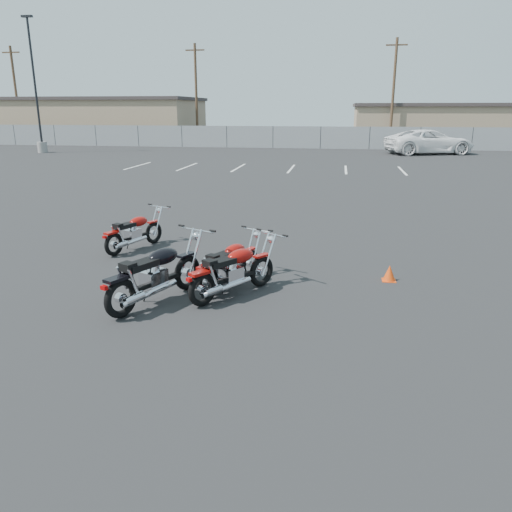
% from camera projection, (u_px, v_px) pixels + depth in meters
% --- Properties ---
extents(ground, '(120.00, 120.00, 0.00)m').
position_uv_depth(ground, '(239.00, 301.00, 8.66)').
color(ground, black).
rests_on(ground, ground).
extents(motorcycle_front_red, '(1.09, 1.85, 0.93)m').
position_uv_depth(motorcycle_front_red, '(134.00, 232.00, 11.72)').
color(motorcycle_front_red, black).
rests_on(motorcycle_front_red, ground).
extents(motorcycle_second_black, '(1.39, 2.22, 1.12)m').
position_uv_depth(motorcycle_second_black, '(156.00, 274.00, 8.45)').
color(motorcycle_second_black, black).
rests_on(motorcycle_second_black, ground).
extents(motorcycle_third_red, '(1.16, 1.88, 0.94)m').
position_uv_depth(motorcycle_third_red, '(230.00, 264.00, 9.28)').
color(motorcycle_third_red, black).
rests_on(motorcycle_third_red, ground).
extents(motorcycle_rear_red, '(1.53, 1.88, 1.01)m').
position_uv_depth(motorcycle_rear_red, '(233.00, 271.00, 8.78)').
color(motorcycle_rear_red, black).
rests_on(motorcycle_rear_red, ground).
extents(training_cone_near, '(0.26, 0.26, 0.31)m').
position_uv_depth(training_cone_near, '(389.00, 273.00, 9.64)').
color(training_cone_near, '#ED430C').
rests_on(training_cone_near, ground).
extents(light_pole_west, '(0.80, 0.70, 9.55)m').
position_uv_depth(light_pole_west, '(39.00, 119.00, 37.19)').
color(light_pole_west, gray).
rests_on(light_pole_west, ground).
extents(chainlink_fence, '(80.06, 0.06, 1.80)m').
position_uv_depth(chainlink_fence, '(321.00, 138.00, 41.52)').
color(chainlink_fence, gray).
rests_on(chainlink_fence, ground).
extents(tan_building_west, '(18.40, 10.40, 4.30)m').
position_uv_depth(tan_building_west, '(108.00, 119.00, 51.21)').
color(tan_building_west, '#988062').
rests_on(tan_building_west, ground).
extents(tan_building_east, '(14.40, 9.40, 3.70)m').
position_uv_depth(tan_building_east, '(429.00, 123.00, 48.21)').
color(tan_building_east, '#988062').
rests_on(tan_building_east, ground).
extents(utility_pole_a, '(1.80, 0.24, 9.00)m').
position_uv_depth(utility_pole_a, '(16.00, 93.00, 48.90)').
color(utility_pole_a, '#453020').
rests_on(utility_pole_a, ground).
extents(utility_pole_b, '(1.80, 0.24, 9.00)m').
position_uv_depth(utility_pole_b, '(196.00, 92.00, 47.04)').
color(utility_pole_b, '#453020').
rests_on(utility_pole_b, ground).
extents(utility_pole_c, '(1.80, 0.24, 9.00)m').
position_uv_depth(utility_pole_c, '(393.00, 91.00, 43.30)').
color(utility_pole_c, '#453020').
rests_on(utility_pole_c, ground).
extents(parking_line_stripes, '(15.12, 4.00, 0.01)m').
position_uv_depth(parking_line_stripes, '(265.00, 168.00, 27.97)').
color(parking_line_stripes, silver).
rests_on(parking_line_stripes, ground).
extents(white_van, '(5.01, 7.85, 2.78)m').
position_uv_depth(white_van, '(430.00, 135.00, 36.33)').
color(white_van, white).
rests_on(white_van, ground).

